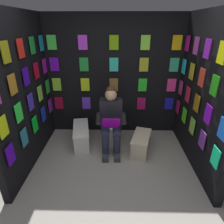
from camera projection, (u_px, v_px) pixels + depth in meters
ground_plane at (112, 206)px, 2.52m from camera, size 30.00×30.00×0.00m
display_wall_back at (114, 77)px, 3.88m from camera, size 2.74×0.14×2.37m
display_wall_left at (204, 95)px, 2.91m from camera, size 0.14×1.99×2.37m
display_wall_right at (24, 94)px, 2.96m from camera, size 0.14×1.99×2.37m
toilet at (111, 127)px, 3.79m from camera, size 0.41×0.56×0.77m
person_reading at (111, 120)px, 3.47m from camera, size 0.53×0.69×1.19m
comic_longbox_near at (81, 135)px, 3.77m from camera, size 0.41×0.80×0.37m
comic_longbox_far at (141, 144)px, 3.52m from camera, size 0.44×0.66×0.35m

